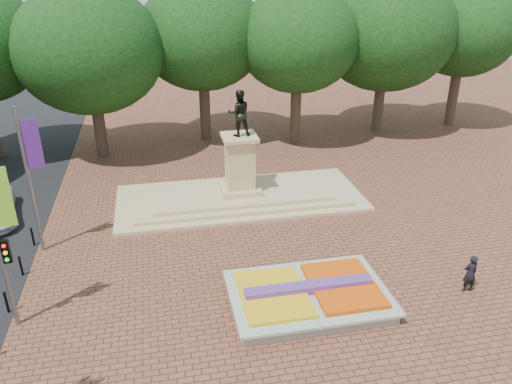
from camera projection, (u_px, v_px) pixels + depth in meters
The scene contains 5 objects.
ground at pixel (272, 278), 21.75m from camera, with size 90.00×90.00×0.00m, color brown.
flower_bed at pixel (309, 295), 20.00m from camera, with size 6.30×4.30×0.91m.
monument at pixel (240, 186), 28.48m from camera, with size 14.00×6.00×6.40m.
tree_row_back at pixel (247, 52), 35.36m from camera, with size 44.80×8.80×10.43m.
pedestrian at pixel (470, 274), 20.54m from camera, with size 0.62×0.41×1.70m, color black.
Camera 1 is at (-4.39, -17.63, 12.54)m, focal length 35.00 mm.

